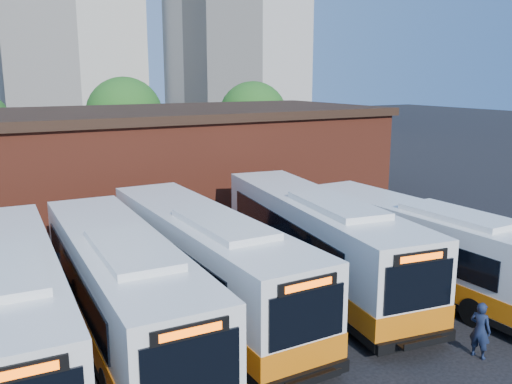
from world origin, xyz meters
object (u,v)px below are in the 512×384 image
bus_midwest (205,264)px  transit_worker (480,330)px  bus_west (121,291)px  bus_mideast (423,250)px  bus_east (316,242)px  bus_farwest (10,312)px

bus_midwest → transit_worker: bus_midwest is taller
bus_west → bus_mideast: bearing=-5.8°
bus_midwest → bus_east: size_ratio=0.97×
transit_worker → bus_farwest: bearing=48.9°
bus_midwest → bus_mideast: (8.45, -2.49, -0.10)m
bus_midwest → bus_east: bearing=0.4°
bus_farwest → bus_mideast: (15.09, -1.52, -0.06)m
bus_west → bus_midwest: 3.50m
bus_east → bus_farwest: bearing=-166.8°
bus_west → transit_worker: size_ratio=7.54×
bus_midwest → transit_worker: size_ratio=7.69×
bus_east → bus_mideast: bearing=-29.0°
bus_mideast → bus_east: (-3.44, 2.59, 0.14)m
transit_worker → bus_mideast: bearing=-42.1°
bus_midwest → bus_mideast: 8.81m
bus_midwest → bus_east: 5.01m
bus_farwest → bus_midwest: bus_midwest is taller
bus_mideast → bus_east: size_ratio=0.91×
bus_midwest → transit_worker: 9.45m
transit_worker → bus_west: bearing=41.1°
bus_midwest → transit_worker: bearing=-52.9°
bus_mideast → transit_worker: size_ratio=7.24×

